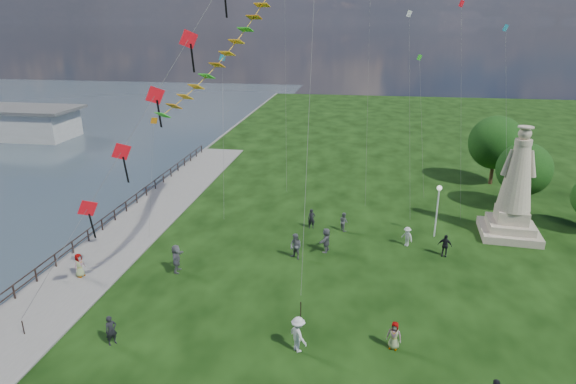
% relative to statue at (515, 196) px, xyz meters
% --- Properties ---
extents(waterfront, '(200.00, 200.00, 1.51)m').
position_rel_statue_xyz_m(waterfront, '(-30.07, -7.16, -3.26)').
color(waterfront, '#364951').
rests_on(waterfront, ground).
extents(statue, '(4.48, 4.48, 8.46)m').
position_rel_statue_xyz_m(statue, '(0.00, 0.00, 0.00)').
color(statue, tan).
rests_on(statue, ground).
extents(lamppost, '(0.38, 0.38, 4.10)m').
position_rel_statue_xyz_m(lamppost, '(-5.65, -1.12, -0.24)').
color(lamppost, silver).
rests_on(lamppost, ground).
extents(tree_row, '(9.19, 15.74, 6.91)m').
position_rel_statue_xyz_m(tree_row, '(2.55, 8.80, 0.66)').
color(tree_row, '#382314').
rests_on(tree_row, ground).
extents(person_0, '(0.67, 0.69, 1.60)m').
position_rel_statue_xyz_m(person_0, '(-23.45, -17.07, -2.40)').
color(person_0, black).
rests_on(person_0, ground).
extents(person_1, '(1.05, 0.96, 1.85)m').
position_rel_statue_xyz_m(person_1, '(-15.58, -6.37, -2.27)').
color(person_1, '#595960').
rests_on(person_1, ground).
extents(person_2, '(1.30, 1.33, 1.90)m').
position_rel_statue_xyz_m(person_2, '(-14.07, -16.13, -2.25)').
color(person_2, silver).
rests_on(person_2, ground).
extents(person_4, '(0.82, 0.62, 1.50)m').
position_rel_statue_xyz_m(person_4, '(-9.38, -15.19, -2.45)').
color(person_4, '#595960').
rests_on(person_4, ground).
extents(person_5, '(0.98, 1.85, 1.91)m').
position_rel_statue_xyz_m(person_5, '(-22.98, -9.38, -2.24)').
color(person_5, '#595960').
rests_on(person_5, ground).
extents(person_6, '(0.65, 0.49, 1.60)m').
position_rel_statue_xyz_m(person_6, '(-15.08, -1.00, -2.40)').
color(person_6, black).
rests_on(person_6, ground).
extents(person_7, '(0.79, 0.85, 1.49)m').
position_rel_statue_xyz_m(person_7, '(-12.55, -1.06, -2.45)').
color(person_7, '#595960').
rests_on(person_7, ground).
extents(person_8, '(1.02, 1.00, 1.46)m').
position_rel_statue_xyz_m(person_8, '(-7.86, -3.07, -2.47)').
color(person_8, silver).
rests_on(person_8, ground).
extents(person_9, '(1.02, 0.67, 1.61)m').
position_rel_statue_xyz_m(person_9, '(-5.40, -4.35, -2.39)').
color(person_9, black).
rests_on(person_9, ground).
extents(person_10, '(0.66, 0.86, 1.57)m').
position_rel_statue_xyz_m(person_10, '(-28.80, -11.10, -2.41)').
color(person_10, '#595960').
rests_on(person_10, ground).
extents(person_11, '(1.12, 1.78, 1.78)m').
position_rel_statue_xyz_m(person_11, '(-13.61, -4.93, -2.31)').
color(person_11, '#595960').
rests_on(person_11, ground).
extents(red_kite_train, '(11.22, 9.35, 20.62)m').
position_rel_statue_xyz_m(red_kite_train, '(-21.60, -11.54, 9.60)').
color(red_kite_train, black).
rests_on(red_kite_train, ground).
extents(small_kites, '(28.29, 17.52, 32.95)m').
position_rel_statue_xyz_m(small_kites, '(-12.32, 6.60, 10.87)').
color(small_kites, teal).
rests_on(small_kites, ground).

